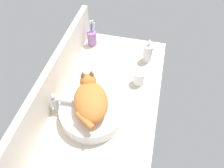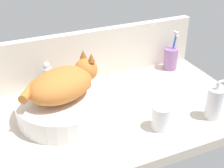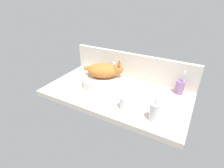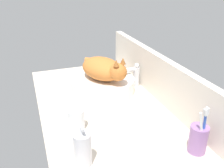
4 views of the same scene
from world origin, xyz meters
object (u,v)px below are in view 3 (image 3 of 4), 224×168
at_px(faucet, 114,69).
at_px(sink_basin, 103,81).
at_px(soap_dispenser, 154,112).
at_px(cat, 105,70).
at_px(toothbrush_cup, 180,87).
at_px(water_glass, 125,103).

bearing_deg(faucet, sink_basin, -88.27).
height_order(sink_basin, soap_dispenser, soap_dispenser).
bearing_deg(sink_basin, soap_dispenser, -24.42).
bearing_deg(soap_dispenser, cat, 154.46).
bearing_deg(sink_basin, toothbrush_cup, 16.67).
distance_m(sink_basin, soap_dispenser, 0.55).
bearing_deg(faucet, water_glass, -52.84).
xyz_separation_m(cat, water_glass, (0.28, -0.21, -0.10)).
relative_size(faucet, toothbrush_cup, 0.73).
relative_size(soap_dispenser, water_glass, 1.74).
bearing_deg(toothbrush_cup, soap_dispenser, -100.74).
xyz_separation_m(soap_dispenser, toothbrush_cup, (0.08, 0.40, -0.01)).
height_order(cat, faucet, cat).
bearing_deg(water_glass, sink_basin, 144.99).
distance_m(sink_basin, faucet, 0.19).
bearing_deg(faucet, toothbrush_cup, -1.55).
distance_m(faucet, water_glass, 0.49).
relative_size(sink_basin, soap_dispenser, 2.21).
bearing_deg(cat, sink_basin, -153.79).
relative_size(cat, soap_dispenser, 2.02).
bearing_deg(sink_basin, faucet, 91.73).
relative_size(faucet, water_glass, 1.54).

